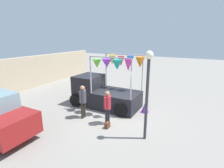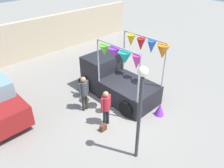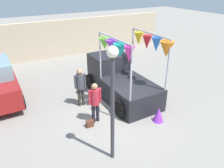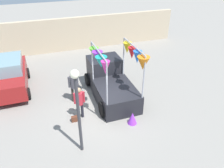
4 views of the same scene
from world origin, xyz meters
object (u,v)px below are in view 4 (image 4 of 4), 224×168
street_lamp (77,101)px  folded_kite_bundle_violet (132,118)px  vendor_truck (110,80)px  handbag (74,119)px  person_customer (79,100)px  person_vendor (73,84)px  parked_car (10,75)px

street_lamp → folded_kite_bundle_violet: 3.42m
vendor_truck → handbag: vendor_truck is taller
person_customer → person_vendor: person_vendor is taller
vendor_truck → parked_car: (-5.18, 2.33, 0.02)m
vendor_truck → folded_kite_bundle_violet: bearing=-85.9°
handbag → folded_kite_bundle_violet: bearing=-21.8°
parked_car → person_customer: bearing=-49.9°
parked_car → handbag: bearing=-54.6°
person_customer → folded_kite_bundle_violet: person_customer is taller
parked_car → handbag: 4.97m
person_customer → folded_kite_bundle_violet: bearing=-29.1°
vendor_truck → folded_kite_bundle_violet: (0.19, -2.67, -0.63)m
vendor_truck → folded_kite_bundle_violet: 2.75m
vendor_truck → street_lamp: (-2.38, -3.48, 1.48)m
person_customer → handbag: (-0.35, -0.20, -0.87)m
person_customer → handbag: 0.96m
handbag → folded_kite_bundle_violet: (2.53, -1.01, 0.16)m
person_vendor → street_lamp: street_lamp is taller
parked_car → person_customer: (3.19, -3.79, 0.07)m
person_vendor → vendor_truck: bearing=0.4°
handbag → street_lamp: bearing=-91.1°
person_vendor → folded_kite_bundle_violet: bearing=-50.5°
parked_car → person_customer: size_ratio=2.39×
street_lamp → parked_car: bearing=115.8°
person_customer → street_lamp: (-0.39, -2.02, 1.39)m
vendor_truck → person_customer: bearing=-143.7°
person_customer → vendor_truck: bearing=36.3°
parked_car → street_lamp: 6.62m
person_customer → street_lamp: street_lamp is taller
person_vendor → street_lamp: (-0.38, -3.47, 1.34)m
vendor_truck → handbag: (-2.34, -1.66, -0.79)m
street_lamp → folded_kite_bundle_violet: size_ratio=6.09×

